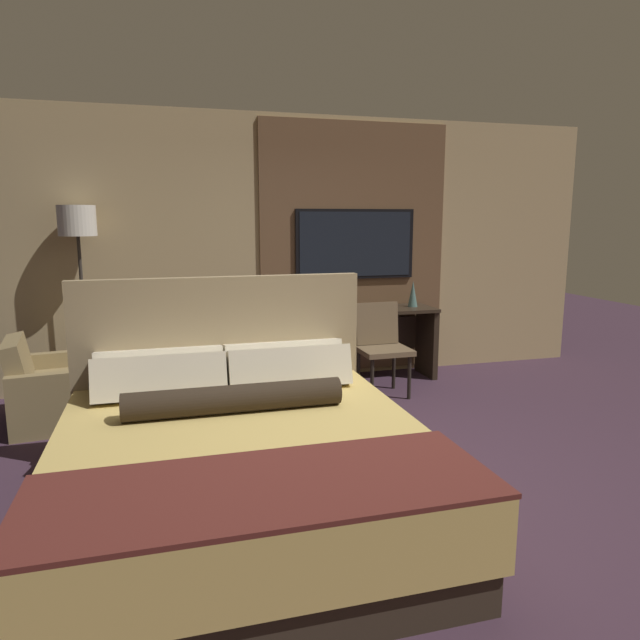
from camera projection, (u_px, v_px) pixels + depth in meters
ground_plane at (360, 479)px, 3.84m from camera, size 16.00×16.00×0.00m
wall_back_tv_panel at (290, 250)px, 6.08m from camera, size 7.20×0.09×2.80m
bed at (241, 460)px, 3.29m from camera, size 2.06×2.22×1.32m
desk at (361, 332)px, 6.16m from camera, size 1.59×0.52×0.78m
tv at (355, 244)px, 6.19m from camera, size 1.34×0.04×0.75m
desk_chair at (380, 340)px, 5.66m from camera, size 0.49×0.49×0.90m
armchair_by_window at (62, 393)px, 4.93m from camera, size 0.97×0.99×0.75m
floor_lamp at (78, 237)px, 5.27m from camera, size 0.34×0.34×1.85m
vase_tall at (413, 294)px, 6.23m from camera, size 0.11×0.11×0.28m
vase_short at (338, 300)px, 5.96m from camera, size 0.09×0.09×0.22m
book at (307, 311)px, 5.88m from camera, size 0.24×0.18×0.03m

